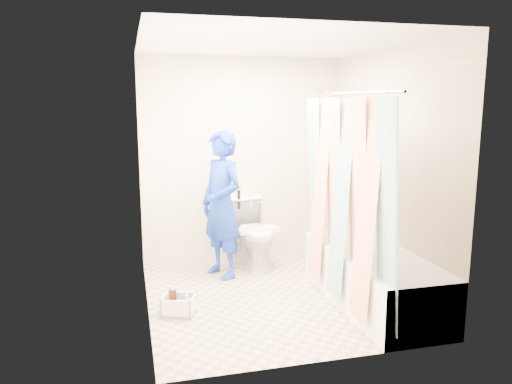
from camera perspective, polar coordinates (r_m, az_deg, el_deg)
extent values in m
plane|color=tan|center=(5.01, 1.93, -11.77)|extent=(2.60, 2.60, 0.00)
cube|color=white|center=(4.67, 2.11, 16.67)|extent=(2.40, 2.60, 0.02)
cube|color=beige|center=(5.94, -1.53, 3.71)|extent=(2.40, 0.02, 2.40)
cube|color=beige|center=(3.48, 8.06, -1.10)|extent=(2.40, 0.02, 2.40)
cube|color=beige|center=(4.51, -12.80, 1.34)|extent=(0.02, 2.60, 2.40)
cube|color=beige|center=(5.16, 14.93, 2.36)|extent=(0.02, 2.60, 2.40)
cube|color=white|center=(4.85, 13.21, -9.63)|extent=(0.70, 1.75, 0.50)
cube|color=white|center=(4.79, 13.32, -7.26)|extent=(0.58, 1.63, 0.06)
cylinder|color=silver|center=(4.42, 10.27, 11.03)|extent=(0.02, 1.90, 0.02)
cube|color=silver|center=(4.51, 9.89, -0.87)|extent=(0.06, 1.75, 1.80)
imported|color=silver|center=(5.75, -0.39, -4.68)|extent=(0.56, 0.83, 0.79)
cube|color=white|center=(5.62, 0.12, -4.32)|extent=(0.51, 0.29, 0.04)
cylinder|color=black|center=(5.82, -1.97, -0.82)|extent=(0.04, 0.04, 0.23)
cylinder|color=yellow|center=(5.80, -1.98, 0.41)|extent=(0.06, 0.06, 0.03)
cylinder|color=silver|center=(5.88, -0.63, -0.91)|extent=(0.03, 0.03, 0.19)
imported|color=#0F1D98|center=(5.35, -3.94, -1.46)|extent=(0.60, 0.69, 1.59)
cube|color=silver|center=(4.66, -8.79, -13.47)|extent=(0.35, 0.32, 0.03)
cube|color=silver|center=(4.67, -10.40, -12.53)|extent=(0.10, 0.22, 0.17)
cube|color=silver|center=(4.59, -7.20, -12.81)|extent=(0.10, 0.22, 0.17)
cube|color=silver|center=(4.54, -9.20, -13.17)|extent=(0.27, 0.13, 0.17)
cube|color=silver|center=(4.72, -8.44, -12.20)|extent=(0.27, 0.13, 0.17)
cylinder|color=#3D1B0C|center=(4.67, -9.48, -12.00)|extent=(0.07, 0.07, 0.19)
cylinder|color=white|center=(4.64, -7.97, -12.19)|extent=(0.06, 0.06, 0.17)
cylinder|color=beige|center=(4.58, -8.76, -12.86)|extent=(0.04, 0.04, 0.12)
cylinder|color=#3D1B0C|center=(4.61, -9.82, -13.19)|extent=(0.06, 0.06, 0.06)
cylinder|color=gold|center=(4.60, -9.83, -12.80)|extent=(0.06, 0.06, 0.01)
imported|color=silver|center=(4.56, -7.92, -12.56)|extent=(0.08, 0.09, 0.18)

